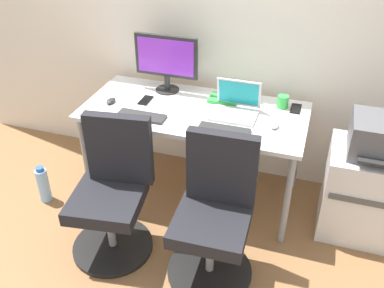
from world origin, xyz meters
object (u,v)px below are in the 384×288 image
water_bottle_on_floor (43,185)px  desktop_monitor (166,60)px  office_chair_left (112,194)px  open_laptop (236,106)px  office_chair_right (214,216)px  coffee_mug (283,102)px  printer (382,138)px  side_cabinet (366,192)px

water_bottle_on_floor → desktop_monitor: desktop_monitor is taller
office_chair_left → open_laptop: (0.62, 0.71, 0.38)m
office_chair_right → desktop_monitor: desktop_monitor is taller
office_chair_left → coffee_mug: bearing=44.3°
open_laptop → printer: bearing=-3.4°
side_cabinet → desktop_monitor: size_ratio=1.35×
open_laptop → side_cabinet: bearing=-3.3°
printer → coffee_mug: size_ratio=4.35×
water_bottle_on_floor → coffee_mug: 1.90m
printer → coffee_mug: 0.70m
side_cabinet → coffee_mug: 0.84m
office_chair_left → open_laptop: bearing=48.8°
office_chair_right → side_cabinet: 1.12m
office_chair_right → desktop_monitor: 1.24m
desktop_monitor → coffee_mug: 0.90m
water_bottle_on_floor → open_laptop: open_laptop is taller
coffee_mug → desktop_monitor: bearing=179.7°
water_bottle_on_floor → desktop_monitor: bearing=40.9°
office_chair_right → side_cabinet: (0.90, 0.66, -0.10)m
side_cabinet → water_bottle_on_floor: size_ratio=2.08×
coffee_mug → water_bottle_on_floor: bearing=-158.0°
water_bottle_on_floor → coffee_mug: (1.66, 0.67, 0.65)m
office_chair_right → coffee_mug: office_chair_right is taller
office_chair_right → coffee_mug: 1.00m
coffee_mug → office_chair_right: bearing=-105.1°
office_chair_right → printer: office_chair_right is taller
printer → desktop_monitor: bearing=170.8°
desktop_monitor → open_laptop: size_ratio=1.55×
desktop_monitor → office_chair_right: bearing=-55.0°
office_chair_right → water_bottle_on_floor: 1.46m
printer → water_bottle_on_floor: 2.43m
desktop_monitor → open_laptop: 0.64m
office_chair_right → printer: size_ratio=2.35×
office_chair_right → side_cabinet: office_chair_right is taller
desktop_monitor → open_laptop: desktop_monitor is taller
office_chair_left → office_chair_right: size_ratio=1.00×
office_chair_right → open_laptop: (-0.05, 0.71, 0.38)m
office_chair_left → desktop_monitor: desktop_monitor is taller
side_cabinet → open_laptop: size_ratio=2.08×
coffee_mug → printer: bearing=-20.4°
printer → coffee_mug: (-0.65, 0.24, 0.03)m
office_chair_right → printer: 1.16m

